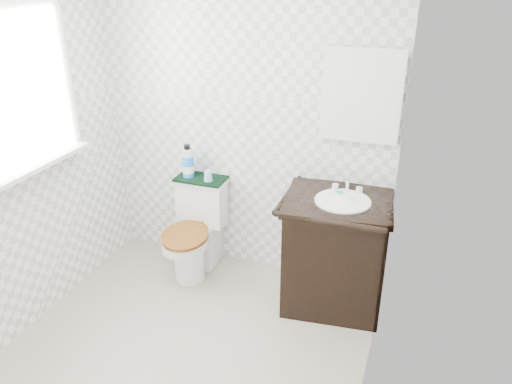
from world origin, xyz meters
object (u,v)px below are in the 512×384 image
Objects in this scene: vanity at (335,250)px; trash_bin at (297,260)px; cup at (208,176)px; mouthwash_bottle at (188,162)px; toilet at (197,233)px.

vanity is 2.90× the size of trash_bin.
vanity is at bearing -8.54° from cup.
mouthwash_bottle reaches higher than trash_bin.
mouthwash_bottle is 3.16× the size of cup.
mouthwash_bottle reaches higher than toilet.
toilet is 0.81m from trash_bin.
vanity is 3.60× the size of mouthwash_bottle.
toilet is at bearing -132.74° from cup.
mouthwash_bottle is (-0.10, 0.11, 0.54)m from toilet.
toilet is at bearing 176.43° from vanity.
mouthwash_bottle is at bearing 131.22° from toilet.
toilet is 8.96× the size of cup.
mouthwash_bottle is (-1.20, 0.18, 0.43)m from vanity.
cup reaches higher than trash_bin.
cup reaches higher than toilet.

